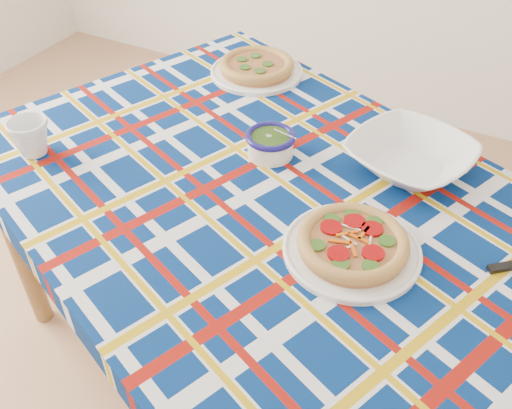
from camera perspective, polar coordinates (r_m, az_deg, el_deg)
The scene contains 8 objects.
floor at distance 1.94m, azimuth -11.70°, elevation -17.40°, with size 4.00×4.00×0.00m, color #A27453.
dining_table at distance 1.36m, azimuth 2.91°, elevation -2.73°, with size 1.89×1.56×0.76m.
tablecloth at distance 1.34m, azimuth 2.95°, elevation -1.95°, with size 1.66×1.05×0.11m, color navy, non-canonical shape.
main_focaccia_plate at distance 1.20m, azimuth 9.66°, elevation -3.79°, with size 0.30×0.30×0.06m, color #A4673A, non-canonical shape.
pesto_bowl at distance 1.45m, azimuth 1.46°, elevation 6.26°, with size 0.13×0.13×0.08m, color #1D360E, non-canonical shape.
serving_bowl at distance 1.45m, azimuth 15.16°, elevation 4.64°, with size 0.29×0.29×0.07m, color white.
second_focaccia_plate at distance 1.83m, azimuth 0.07°, elevation 13.67°, with size 0.30×0.30×0.05m, color #A4673A, non-canonical shape.
mug at distance 1.55m, azimuth -21.61°, elevation 6.24°, with size 0.10×0.10×0.10m, color white.
Camera 1 is at (0.80, -0.71, 1.62)m, focal length 40.00 mm.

